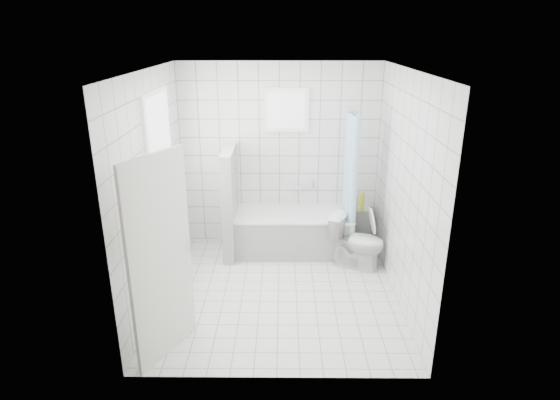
{
  "coord_description": "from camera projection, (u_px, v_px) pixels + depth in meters",
  "views": [
    {
      "loc": [
        0.06,
        -4.95,
        2.98
      ],
      "look_at": [
        0.02,
        0.35,
        1.05
      ],
      "focal_mm": 30.0,
      "sensor_mm": 36.0,
      "label": 1
    }
  ],
  "objects": [
    {
      "name": "ground",
      "position": [
        278.0,
        291.0,
        5.67
      ],
      "size": [
        3.0,
        3.0,
        0.0
      ],
      "primitive_type": "plane",
      "color": "white",
      "rests_on": "ground"
    },
    {
      "name": "door",
      "position": [
        161.0,
        260.0,
        4.28
      ],
      "size": [
        0.4,
        0.73,
        2.0
      ],
      "primitive_type": "cube",
      "rotation": [
        0.0,
        0.0,
        -0.48
      ],
      "color": "silver",
      "rests_on": "ground"
    },
    {
      "name": "wall_back",
      "position": [
        279.0,
        156.0,
        6.64
      ],
      "size": [
        2.8,
        0.02,
        2.6
      ],
      "primitive_type": "cube",
      "color": "white",
      "rests_on": "ground"
    },
    {
      "name": "sill_bottles",
      "position": [
        169.0,
        204.0,
        5.54
      ],
      "size": [
        0.2,
        0.63,
        0.33
      ],
      "color": "white",
      "rests_on": "window_sill"
    },
    {
      "name": "wall_left",
      "position": [
        154.0,
        189.0,
        5.24
      ],
      "size": [
        0.02,
        3.0,
        2.6
      ],
      "primitive_type": "cube",
      "color": "white",
      "rests_on": "ground"
    },
    {
      "name": "window_left",
      "position": [
        162.0,
        157.0,
        5.41
      ],
      "size": [
        0.01,
        0.9,
        1.4
      ],
      "primitive_type": "cube",
      "color": "white",
      "rests_on": "wall_left"
    },
    {
      "name": "tub_faucet",
      "position": [
        300.0,
        187.0,
        6.75
      ],
      "size": [
        0.18,
        0.06,
        0.06
      ],
      "primitive_type": "cube",
      "color": "silver",
      "rests_on": "wall_back"
    },
    {
      "name": "ceiling",
      "position": [
        278.0,
        70.0,
        4.78
      ],
      "size": [
        3.0,
        3.0,
        0.0
      ],
      "primitive_type": "plane",
      "rotation": [
        3.14,
        0.0,
        0.0
      ],
      "color": "white",
      "rests_on": "ground"
    },
    {
      "name": "curtain_rod",
      "position": [
        353.0,
        111.0,
        6.01
      ],
      "size": [
        0.02,
        0.8,
        0.02
      ],
      "primitive_type": "cylinder",
      "rotation": [
        1.57,
        0.0,
        0.0
      ],
      "color": "silver",
      "rests_on": "wall_back"
    },
    {
      "name": "partition_wall",
      "position": [
        230.0,
        202.0,
        6.43
      ],
      "size": [
        0.15,
        0.85,
        1.5
      ],
      "primitive_type": "cube",
      "color": "white",
      "rests_on": "ground"
    },
    {
      "name": "window_sill",
      "position": [
        171.0,
        216.0,
        5.67
      ],
      "size": [
        0.18,
        1.02,
        0.08
      ],
      "primitive_type": "cube",
      "color": "white",
      "rests_on": "wall_left"
    },
    {
      "name": "bathtub",
      "position": [
        293.0,
        232.0,
        6.63
      ],
      "size": [
        1.62,
        0.77,
        0.58
      ],
      "color": "white",
      "rests_on": "ground"
    },
    {
      "name": "wall_front",
      "position": [
        276.0,
        249.0,
        3.82
      ],
      "size": [
        2.8,
        0.02,
        2.6
      ],
      "primitive_type": "cube",
      "color": "white",
      "rests_on": "ground"
    },
    {
      "name": "tiled_ledge",
      "position": [
        356.0,
        226.0,
        6.87
      ],
      "size": [
        0.4,
        0.24,
        0.55
      ],
      "primitive_type": "cube",
      "color": "white",
      "rests_on": "ground"
    },
    {
      "name": "wall_right",
      "position": [
        404.0,
        190.0,
        5.22
      ],
      "size": [
        0.02,
        3.0,
        2.6
      ],
      "primitive_type": "cube",
      "color": "white",
      "rests_on": "ground"
    },
    {
      "name": "ledge_bottles",
      "position": [
        356.0,
        202.0,
        6.68
      ],
      "size": [
        0.2,
        0.17,
        0.26
      ],
      "color": "#178B2F",
      "rests_on": "tiled_ledge"
    },
    {
      "name": "toilet",
      "position": [
        357.0,
        242.0,
        6.15
      ],
      "size": [
        0.81,
        0.64,
        0.72
      ],
      "primitive_type": "imported",
      "rotation": [
        0.0,
        0.0,
        1.19
      ],
      "color": "white",
      "rests_on": "ground"
    },
    {
      "name": "shower_curtain",
      "position": [
        351.0,
        181.0,
        6.2
      ],
      "size": [
        0.14,
        0.48,
        1.78
      ],
      "primitive_type": null,
      "color": "#45A4CB",
      "rests_on": "curtain_rod"
    },
    {
      "name": "window_back",
      "position": [
        287.0,
        110.0,
        6.37
      ],
      "size": [
        0.5,
        0.01,
        0.5
      ],
      "primitive_type": "cube",
      "color": "white",
      "rests_on": "wall_back"
    }
  ]
}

